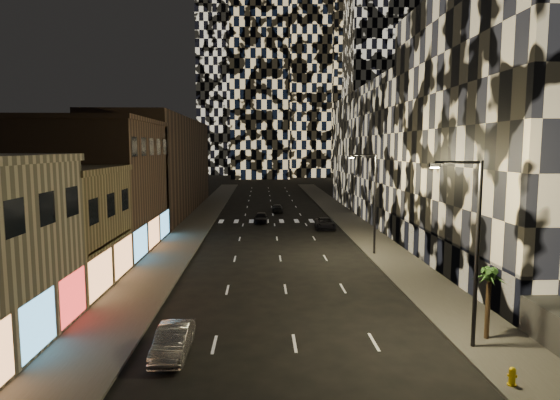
{
  "coord_description": "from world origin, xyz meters",
  "views": [
    {
      "loc": [
        -1.61,
        -11.36,
        9.74
      ],
      "look_at": [
        -0.31,
        21.8,
        6.0
      ],
      "focal_mm": 30.0,
      "sensor_mm": 36.0,
      "label": 1
    }
  ],
  "objects": [
    {
      "name": "car_silver_parked",
      "position": [
        -5.8,
        9.87,
        0.69
      ],
      "size": [
        1.51,
        4.22,
        1.38
      ],
      "primitive_type": "imported",
      "rotation": [
        0.0,
        0.0,
        -0.01
      ],
      "color": "#A1A0A5",
      "rests_on": "ground"
    },
    {
      "name": "midrise_filler_right",
      "position": [
        20.0,
        57.0,
        9.0
      ],
      "size": [
        16.0,
        40.0,
        18.0
      ],
      "primitive_type": "cube",
      "color": "#232326",
      "rests_on": "ground"
    },
    {
      "name": "retail_tan",
      "position": [
        -17.0,
        21.0,
        4.0
      ],
      "size": [
        10.0,
        10.0,
        8.0
      ],
      "primitive_type": "cube",
      "color": "olive",
      "rests_on": "ground"
    },
    {
      "name": "curb_left",
      "position": [
        -7.9,
        50.0,
        0.07
      ],
      "size": [
        0.2,
        120.0,
        0.15
      ],
      "primitive_type": "cube",
      "color": "#4C4C47",
      "rests_on": "ground"
    },
    {
      "name": "sidewalk_left",
      "position": [
        -10.0,
        50.0,
        0.07
      ],
      "size": [
        4.0,
        120.0,
        0.15
      ],
      "primitive_type": "cube",
      "color": "#47443F",
      "rests_on": "ground"
    },
    {
      "name": "tower_right_mid",
      "position": [
        35.0,
        135.0,
        50.0
      ],
      "size": [
        20.0,
        20.0,
        100.0
      ],
      "primitive_type": "cube",
      "color": "black",
      "rests_on": "ground"
    },
    {
      "name": "retail_filler_left",
      "position": [
        -17.0,
        60.0,
        7.0
      ],
      "size": [
        10.0,
        40.0,
        14.0
      ],
      "primitive_type": "cube",
      "color": "#4C382B",
      "rests_on": "ground"
    },
    {
      "name": "tower_center_low",
      "position": [
        -2.0,
        140.0,
        47.5
      ],
      "size": [
        18.0,
        18.0,
        95.0
      ],
      "primitive_type": "cube",
      "color": "black",
      "rests_on": "ground"
    },
    {
      "name": "streetlight_far",
      "position": [
        8.35,
        30.0,
        5.35
      ],
      "size": [
        2.55,
        0.25,
        9.0
      ],
      "color": "black",
      "rests_on": "sidewalk_right"
    },
    {
      "name": "car_dark_midlane",
      "position": [
        -1.7,
        48.52,
        0.7
      ],
      "size": [
        1.72,
        4.13,
        1.4
      ],
      "primitive_type": "imported",
      "rotation": [
        0.0,
        0.0,
        -0.02
      ],
      "color": "black",
      "rests_on": "ground"
    },
    {
      "name": "car_dark_rightlane",
      "position": [
        5.96,
        43.63,
        0.67
      ],
      "size": [
        2.47,
        4.93,
        1.34
      ],
      "primitive_type": "imported",
      "rotation": [
        0.0,
        0.0,
        -0.05
      ],
      "color": "black",
      "rests_on": "ground"
    },
    {
      "name": "fire_hydrant",
      "position": [
        8.5,
        6.25,
        0.51
      ],
      "size": [
        0.38,
        0.36,
        0.76
      ],
      "rotation": [
        0.0,
        0.0,
        -0.37
      ],
      "color": "yellow",
      "rests_on": "sidewalk_right"
    },
    {
      "name": "sidewalk_right",
      "position": [
        10.0,
        50.0,
        0.07
      ],
      "size": [
        4.0,
        120.0,
        0.15
      ],
      "primitive_type": "cube",
      "color": "#47443F",
      "rests_on": "ground"
    },
    {
      "name": "car_dark_oncoming",
      "position": [
        0.71,
        58.56,
        0.6
      ],
      "size": [
        1.8,
        4.2,
        1.21
      ],
      "primitive_type": "imported",
      "rotation": [
        0.0,
        0.0,
        3.12
      ],
      "color": "black",
      "rests_on": "ground"
    },
    {
      "name": "midrise_right",
      "position": [
        20.0,
        24.5,
        11.0
      ],
      "size": [
        16.0,
        25.0,
        22.0
      ],
      "primitive_type": "cube",
      "color": "#232326",
      "rests_on": "ground"
    },
    {
      "name": "streetlight_near",
      "position": [
        8.35,
        10.0,
        5.35
      ],
      "size": [
        2.55,
        0.25,
        9.0
      ],
      "color": "black",
      "rests_on": "sidewalk_right"
    },
    {
      "name": "retail_brown",
      "position": [
        -17.0,
        33.5,
        6.0
      ],
      "size": [
        10.0,
        15.0,
        12.0
      ],
      "primitive_type": "cube",
      "color": "#4C382B",
      "rests_on": "ground"
    },
    {
      "name": "palm_tree",
      "position": [
        9.71,
        10.9,
        3.17
      ],
      "size": [
        1.85,
        1.86,
        3.66
      ],
      "color": "#47331E",
      "rests_on": "sidewalk_right"
    },
    {
      "name": "tower_left_back",
      "position": [
        -12.0,
        165.0,
        60.0
      ],
      "size": [
        24.0,
        24.0,
        120.0
      ],
      "primitive_type": "cube",
      "color": "black",
      "rests_on": "ground"
    },
    {
      "name": "curb_right",
      "position": [
        7.9,
        50.0,
        0.07
      ],
      "size": [
        0.2,
        120.0,
        0.15
      ],
      "primitive_type": "cube",
      "color": "#4C4C47",
      "rests_on": "ground"
    },
    {
      "name": "midrise_base",
      "position": [
        12.3,
        24.5,
        1.5
      ],
      "size": [
        0.6,
        25.0,
        3.0
      ],
      "primitive_type": "cube",
      "color": "#383838",
      "rests_on": "ground"
    }
  ]
}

